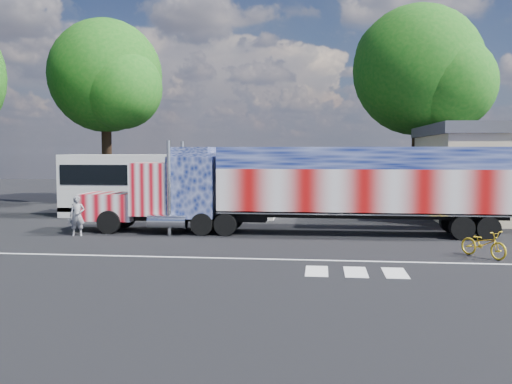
# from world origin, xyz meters

# --- Properties ---
(ground) EXTENTS (100.00, 100.00, 0.00)m
(ground) POSITION_xyz_m (0.00, 0.00, 0.00)
(ground) COLOR black
(lane_markings) EXTENTS (30.00, 2.67, 0.01)m
(lane_markings) POSITION_xyz_m (1.71, -3.77, 0.01)
(lane_markings) COLOR silver
(lane_markings) RESTS_ON ground
(semi_truck) EXTENTS (19.76, 3.12, 4.21)m
(semi_truck) POSITION_xyz_m (2.30, 3.36, 2.17)
(semi_truck) COLOR black
(semi_truck) RESTS_ON ground
(coach_bus) EXTENTS (12.18, 2.84, 3.54)m
(coach_bus) POSITION_xyz_m (-5.70, 9.16, 1.84)
(coach_bus) COLOR silver
(coach_bus) RESTS_ON ground
(woman) EXTENTS (0.74, 0.59, 1.78)m
(woman) POSITION_xyz_m (-7.79, 1.50, 0.89)
(woman) COLOR slate
(woman) RESTS_ON ground
(bicycle) EXTENTS (1.65, 1.87, 0.98)m
(bicycle) POSITION_xyz_m (8.62, -1.80, 0.49)
(bicycle) COLOR gold
(bicycle) RESTS_ON ground
(tree_ne_a) EXTENTS (9.46, 9.01, 13.84)m
(tree_ne_a) POSITION_xyz_m (9.71, 18.53, 9.28)
(tree_ne_a) COLOR black
(tree_ne_a) RESTS_ON ground
(tree_nw_a) EXTENTS (8.33, 7.94, 13.01)m
(tree_nw_a) POSITION_xyz_m (-12.15, 16.71, 8.98)
(tree_nw_a) COLOR black
(tree_nw_a) RESTS_ON ground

